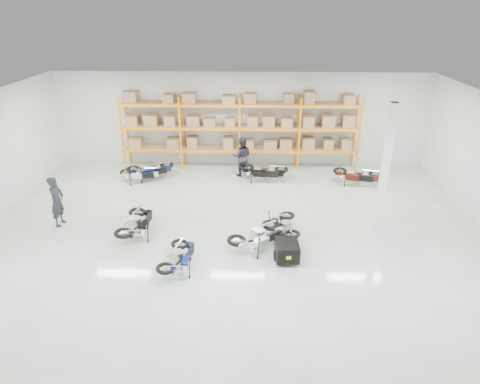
{
  "coord_description": "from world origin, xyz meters",
  "views": [
    {
      "loc": [
        0.6,
        -13.46,
        7.45
      ],
      "look_at": [
        0.17,
        0.83,
        1.1
      ],
      "focal_mm": 32.0,
      "sensor_mm": 36.0,
      "label": 1
    }
  ],
  "objects_px": {
    "moto_blue_centre": "(179,254)",
    "moto_touring_right": "(284,222)",
    "moto_back_a": "(151,167)",
    "moto_back_b": "(141,171)",
    "moto_back_d": "(358,172)",
    "moto_silver_left": "(259,233)",
    "moto_black_far_left": "(137,220)",
    "moto_back_c": "(264,168)",
    "person_back": "(242,157)",
    "person_left": "(57,201)",
    "trailer": "(287,250)"
  },
  "relations": [
    {
      "from": "moto_back_d",
      "to": "person_left",
      "type": "distance_m",
      "value": 12.39
    },
    {
      "from": "moto_back_c",
      "to": "moto_back_d",
      "type": "bearing_deg",
      "value": -89.05
    },
    {
      "from": "trailer",
      "to": "moto_back_c",
      "type": "relative_size",
      "value": 0.81
    },
    {
      "from": "person_left",
      "to": "person_back",
      "type": "height_order",
      "value": "person_back"
    },
    {
      "from": "moto_back_c",
      "to": "moto_back_d",
      "type": "distance_m",
      "value": 4.17
    },
    {
      "from": "moto_silver_left",
      "to": "trailer",
      "type": "bearing_deg",
      "value": -173.96
    },
    {
      "from": "moto_touring_right",
      "to": "person_back",
      "type": "bearing_deg",
      "value": 102.99
    },
    {
      "from": "trailer",
      "to": "moto_back_b",
      "type": "height_order",
      "value": "moto_back_b"
    },
    {
      "from": "moto_black_far_left",
      "to": "moto_touring_right",
      "type": "bearing_deg",
      "value": -176.29
    },
    {
      "from": "moto_blue_centre",
      "to": "moto_silver_left",
      "type": "relative_size",
      "value": 0.89
    },
    {
      "from": "moto_black_far_left",
      "to": "moto_back_a",
      "type": "height_order",
      "value": "moto_black_far_left"
    },
    {
      "from": "trailer",
      "to": "moto_back_d",
      "type": "distance_m",
      "value": 7.25
    },
    {
      "from": "person_back",
      "to": "moto_black_far_left",
      "type": "bearing_deg",
      "value": 58.91
    },
    {
      "from": "moto_back_b",
      "to": "person_back",
      "type": "xyz_separation_m",
      "value": [
        4.54,
        0.89,
        0.43
      ]
    },
    {
      "from": "moto_black_far_left",
      "to": "moto_back_b",
      "type": "bearing_deg",
      "value": -75.06
    },
    {
      "from": "moto_black_far_left",
      "to": "moto_silver_left",
      "type": "bearing_deg",
      "value": 172.36
    },
    {
      "from": "moto_silver_left",
      "to": "moto_back_a",
      "type": "relative_size",
      "value": 1.01
    },
    {
      "from": "moto_back_b",
      "to": "person_back",
      "type": "distance_m",
      "value": 4.64
    },
    {
      "from": "moto_black_far_left",
      "to": "person_left",
      "type": "distance_m",
      "value": 3.11
    },
    {
      "from": "moto_back_b",
      "to": "person_back",
      "type": "relative_size",
      "value": 0.88
    },
    {
      "from": "moto_black_far_left",
      "to": "moto_back_c",
      "type": "xyz_separation_m",
      "value": [
        4.5,
        5.16,
        0.01
      ]
    },
    {
      "from": "moto_blue_centre",
      "to": "moto_touring_right",
      "type": "distance_m",
      "value": 3.92
    },
    {
      "from": "moto_touring_right",
      "to": "person_back",
      "type": "xyz_separation_m",
      "value": [
        -1.59,
        5.62,
        0.43
      ]
    },
    {
      "from": "moto_back_b",
      "to": "person_left",
      "type": "height_order",
      "value": "person_left"
    },
    {
      "from": "moto_black_far_left",
      "to": "moto_back_c",
      "type": "relative_size",
      "value": 0.99
    },
    {
      "from": "moto_touring_right",
      "to": "moto_back_a",
      "type": "distance_m",
      "value": 7.72
    },
    {
      "from": "moto_silver_left",
      "to": "moto_back_a",
      "type": "xyz_separation_m",
      "value": [
        -4.91,
        6.0,
        -0.0
      ]
    },
    {
      "from": "moto_black_far_left",
      "to": "person_left",
      "type": "relative_size",
      "value": 1.0
    },
    {
      "from": "moto_silver_left",
      "to": "moto_touring_right",
      "type": "distance_m",
      "value": 1.22
    },
    {
      "from": "moto_blue_centre",
      "to": "moto_back_a",
      "type": "xyz_separation_m",
      "value": [
        -2.47,
        7.27,
        0.06
      ]
    },
    {
      "from": "moto_blue_centre",
      "to": "moto_black_far_left",
      "type": "bearing_deg",
      "value": -40.38
    },
    {
      "from": "moto_black_far_left",
      "to": "moto_back_d",
      "type": "bearing_deg",
      "value": -148.35
    },
    {
      "from": "moto_blue_centre",
      "to": "moto_black_far_left",
      "type": "relative_size",
      "value": 0.89
    },
    {
      "from": "moto_blue_centre",
      "to": "trailer",
      "type": "relative_size",
      "value": 1.09
    },
    {
      "from": "moto_blue_centre",
      "to": "moto_back_b",
      "type": "height_order",
      "value": "moto_blue_centre"
    },
    {
      "from": "moto_back_a",
      "to": "moto_back_d",
      "type": "bearing_deg",
      "value": -114.15
    },
    {
      "from": "moto_blue_centre",
      "to": "trailer",
      "type": "distance_m",
      "value": 3.33
    },
    {
      "from": "moto_black_far_left",
      "to": "moto_blue_centre",
      "type": "bearing_deg",
      "value": 134.03
    },
    {
      "from": "moto_silver_left",
      "to": "moto_black_far_left",
      "type": "relative_size",
      "value": 1.0
    },
    {
      "from": "moto_back_b",
      "to": "moto_blue_centre",
      "type": "bearing_deg",
      "value": -167.35
    },
    {
      "from": "moto_silver_left",
      "to": "person_back",
      "type": "height_order",
      "value": "person_back"
    },
    {
      "from": "moto_back_a",
      "to": "moto_back_b",
      "type": "height_order",
      "value": "moto_back_a"
    },
    {
      "from": "moto_touring_right",
      "to": "moto_back_b",
      "type": "height_order",
      "value": "moto_back_b"
    },
    {
      "from": "moto_back_b",
      "to": "moto_touring_right",
      "type": "bearing_deg",
      "value": -137.53
    },
    {
      "from": "moto_silver_left",
      "to": "moto_black_far_left",
      "type": "height_order",
      "value": "moto_silver_left"
    },
    {
      "from": "moto_touring_right",
      "to": "person_back",
      "type": "height_order",
      "value": "person_back"
    },
    {
      "from": "person_back",
      "to": "moto_back_c",
      "type": "bearing_deg",
      "value": 151.72
    },
    {
      "from": "trailer",
      "to": "moto_back_c",
      "type": "xyz_separation_m",
      "value": [
        -0.58,
        6.66,
        0.2
      ]
    },
    {
      "from": "moto_silver_left",
      "to": "moto_black_far_left",
      "type": "bearing_deg",
      "value": 36.51
    },
    {
      "from": "moto_touring_right",
      "to": "moto_back_d",
      "type": "distance_m",
      "value": 5.91
    }
  ]
}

